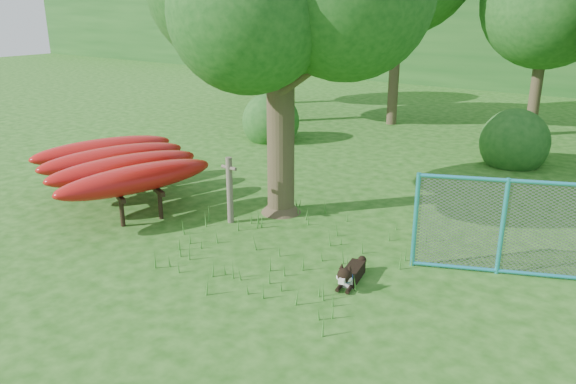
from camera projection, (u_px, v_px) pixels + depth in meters
The scene contains 10 objects.
ground at pixel (236, 266), 9.27m from camera, with size 80.00×80.00×0.00m, color #1A4F0F.
wooden_post at pixel (230, 189), 10.89m from camera, with size 0.36×0.13×1.33m.
kayak_rack at pixel (119, 163), 11.99m from camera, with size 4.07×4.40×1.14m.
husky_dog at pixel (350, 274), 8.64m from camera, with size 0.39×0.99×0.44m.
fence_section at pixel (502, 227), 8.76m from camera, with size 2.54×1.15×2.66m.
wildflower_clump at pixel (348, 274), 8.64m from camera, with size 0.09×0.09×0.19m.
bg_tree_c at pixel (548, 3), 17.12m from camera, with size 4.00×4.00×6.12m.
bg_tree_f at pixel (274, 13), 23.05m from camera, with size 3.60×3.60×5.55m.
shrub_left at pixel (271, 140), 17.80m from camera, with size 1.80×1.80×1.80m, color #1B501A.
shrub_mid at pixel (511, 164), 15.08m from camera, with size 1.80×1.80×1.80m, color #1B501A.
Camera 1 is at (5.60, -6.31, 4.12)m, focal length 35.00 mm.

